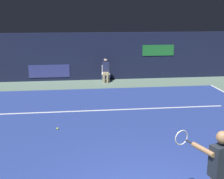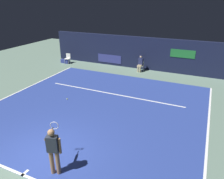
{
  "view_description": "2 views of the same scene",
  "coord_description": "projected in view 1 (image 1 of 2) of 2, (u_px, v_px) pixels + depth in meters",
  "views": [
    {
      "loc": [
        -1.46,
        -4.92,
        3.63
      ],
      "look_at": [
        -0.17,
        5.49,
        1.02
      ],
      "focal_mm": 49.37,
      "sensor_mm": 36.0,
      "label": 1
    },
    {
      "loc": [
        4.95,
        -4.66,
        5.4
      ],
      "look_at": [
        0.63,
        4.83,
        0.97
      ],
      "focal_mm": 34.33,
      "sensor_mm": 36.0,
      "label": 2
    }
  ],
  "objects": [
    {
      "name": "tennis_player",
      "position": [
        218.0,
        171.0,
        5.3
      ],
      "size": [
        0.85,
        0.91,
        1.73
      ],
      "color": "#8C6647",
      "rests_on": "ground"
    },
    {
      "name": "ground_plane",
      "position": [
        121.0,
        128.0,
        10.02
      ],
      "size": [
        32.77,
        32.77,
        0.0
      ],
      "primitive_type": "plane",
      "color": "slate"
    },
    {
      "name": "court_surface",
      "position": [
        121.0,
        128.0,
        10.01
      ],
      "size": [
        11.13,
        10.77,
        0.01
      ],
      "primitive_type": "cube",
      "color": "navy",
      "rests_on": "ground"
    },
    {
      "name": "tennis_ball",
      "position": [
        58.0,
        129.0,
        9.83
      ],
      "size": [
        0.07,
        0.07,
        0.07
      ],
      "primitive_type": "sphere",
      "color": "#CCE033",
      "rests_on": "court_surface"
    },
    {
      "name": "line_service",
      "position": [
        114.0,
        110.0,
        11.83
      ],
      "size": [
        8.68,
        0.1,
        0.01
      ],
      "primitive_type": "cube",
      "color": "white",
      "rests_on": "court_surface"
    },
    {
      "name": "line_judge_on_chair",
      "position": [
        106.0,
        70.0,
        16.48
      ],
      "size": [
        0.48,
        0.56,
        1.32
      ],
      "color": "white",
      "rests_on": "ground"
    },
    {
      "name": "back_wall",
      "position": [
        101.0,
        56.0,
        17.1
      ],
      "size": [
        16.18,
        0.33,
        2.6
      ],
      "color": "#141933",
      "rests_on": "ground"
    }
  ]
}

